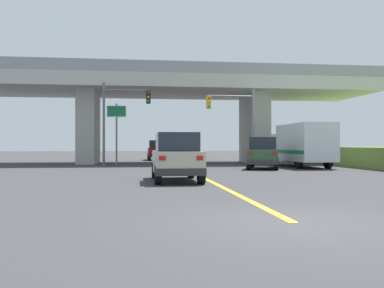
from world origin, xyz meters
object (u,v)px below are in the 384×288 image
at_px(suv_lead, 176,157).
at_px(box_truck, 301,144).
at_px(highway_sign, 117,120).
at_px(suv_crossing, 263,153).
at_px(sedan_oncoming, 157,150).
at_px(traffic_signal_nearside, 237,116).
at_px(traffic_signal_farside, 119,112).

distance_m(suv_lead, box_truck, 14.33).
bearing_deg(highway_sign, suv_crossing, -35.95).
height_order(suv_lead, box_truck, box_truck).
xyz_separation_m(box_truck, sedan_oncoming, (-9.34, 15.17, -0.56)).
relative_size(box_truck, sedan_oncoming, 1.55).
height_order(suv_lead, suv_crossing, same).
relative_size(traffic_signal_nearside, highway_sign, 1.19).
xyz_separation_m(sedan_oncoming, traffic_signal_nearside, (5.38, -12.76, 2.70)).
bearing_deg(sedan_oncoming, traffic_signal_nearside, -67.15).
height_order(suv_lead, highway_sign, highway_sign).
bearing_deg(traffic_signal_farside, box_truck, -13.16).
bearing_deg(suv_crossing, suv_lead, -107.40).
bearing_deg(box_truck, suv_crossing, -150.07).
bearing_deg(suv_lead, suv_crossing, 53.63).
distance_m(sedan_oncoming, highway_sign, 10.93).
bearing_deg(traffic_signal_farside, highway_sign, 98.00).
bearing_deg(sedan_oncoming, traffic_signal_farside, -105.09).
bearing_deg(highway_sign, suv_lead, -78.20).
bearing_deg(suv_crossing, traffic_signal_nearside, 118.22).
xyz_separation_m(suv_crossing, traffic_signal_nearside, (-0.70, 4.28, 2.70)).
bearing_deg(traffic_signal_nearside, box_truck, -31.22).
relative_size(sedan_oncoming, traffic_signal_nearside, 0.84).
height_order(suv_crossing, sedan_oncoming, same).
bearing_deg(suv_lead, box_truck, 47.55).
bearing_deg(sedan_oncoming, suv_lead, -90.71).
xyz_separation_m(traffic_signal_nearside, traffic_signal_farside, (-8.67, 0.55, 0.23)).
distance_m(box_truck, sedan_oncoming, 17.82).
relative_size(suv_crossing, traffic_signal_nearside, 0.82).
bearing_deg(box_truck, traffic_signal_nearside, 148.78).
distance_m(suv_crossing, sedan_oncoming, 18.10).
bearing_deg(sedan_oncoming, box_truck, -58.36).
height_order(traffic_signal_nearside, highway_sign, traffic_signal_nearside).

